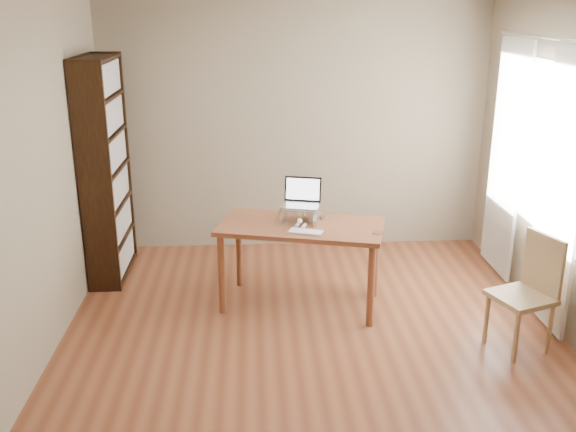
# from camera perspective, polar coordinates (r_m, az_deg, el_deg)

# --- Properties ---
(room) EXTENTS (4.04, 4.54, 2.64)m
(room) POSITION_cam_1_polar(r_m,az_deg,el_deg) (4.60, 2.91, 2.73)
(room) COLOR #5F2D19
(room) RESTS_ON ground
(bookshelf) EXTENTS (0.30, 0.90, 2.10)m
(bookshelf) POSITION_cam_1_polar(r_m,az_deg,el_deg) (6.28, -15.89, 3.98)
(bookshelf) COLOR black
(bookshelf) RESTS_ON ground
(curtains) EXTENTS (0.03, 1.90, 2.25)m
(curtains) POSITION_cam_1_polar(r_m,az_deg,el_deg) (5.87, 20.75, 3.70)
(curtains) COLOR white
(curtains) RESTS_ON ground
(desk) EXTENTS (1.51, 1.01, 0.75)m
(desk) POSITION_cam_1_polar(r_m,az_deg,el_deg) (5.50, 1.14, -1.71)
(desk) COLOR brown
(desk) RESTS_ON ground
(laptop_stand) EXTENTS (0.32, 0.25, 0.13)m
(laptop_stand) POSITION_cam_1_polar(r_m,az_deg,el_deg) (5.51, 1.09, 0.35)
(laptop_stand) COLOR silver
(laptop_stand) RESTS_ON desk
(laptop) EXTENTS (0.37, 0.34, 0.23)m
(laptop) POSITION_cam_1_polar(r_m,az_deg,el_deg) (5.53, 1.06, 1.59)
(laptop) COLOR silver
(laptop) RESTS_ON laptop_stand
(keyboard) EXTENTS (0.32, 0.21, 0.02)m
(keyboard) POSITION_cam_1_polar(r_m,az_deg,el_deg) (5.25, 1.59, -1.42)
(keyboard) COLOR silver
(keyboard) RESTS_ON desk
(coaster) EXTENTS (0.09, 0.09, 0.01)m
(coaster) POSITION_cam_1_polar(r_m,az_deg,el_deg) (5.31, 8.01, -1.46)
(coaster) COLOR brown
(coaster) RESTS_ON desk
(cat) EXTENTS (0.23, 0.47, 0.14)m
(cat) POSITION_cam_1_polar(r_m,az_deg,el_deg) (5.55, 1.48, 0.24)
(cat) COLOR #433B35
(cat) RESTS_ON desk
(chair) EXTENTS (0.52, 0.52, 0.91)m
(chair) POSITION_cam_1_polar(r_m,az_deg,el_deg) (5.19, 20.79, -6.17)
(chair) COLOR #A28758
(chair) RESTS_ON ground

